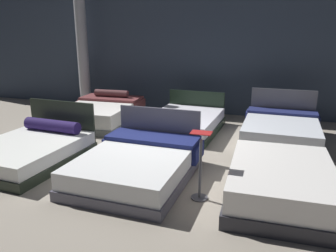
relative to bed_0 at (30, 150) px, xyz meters
name	(u,v)px	position (x,y,z in m)	size (l,w,h in m)	color
ground_plane	(161,155)	(2.14, 1.05, -0.23)	(18.00, 18.00, 0.02)	gray
showroom_back_wall	(204,51)	(2.14, 4.67, 1.53)	(18.00, 0.06, 3.50)	#333D4C
bed_0	(30,150)	(0.00, 0.00, 0.00)	(1.73, 2.13, 0.94)	black
bed_1	(138,164)	(2.13, -0.02, 0.01)	(1.74, 2.18, 0.94)	#514F5C
bed_2	(281,183)	(4.31, -0.08, 0.03)	(1.50, 2.06, 0.51)	#27272D
bed_3	(101,113)	(-0.06, 2.71, 0.05)	(1.75, 2.22, 0.76)	#525756
bed_4	(184,122)	(2.15, 2.71, -0.01)	(1.65, 2.18, 0.79)	black
bed_5	(281,130)	(4.31, 2.69, 0.02)	(1.64, 2.12, 0.96)	#59575D
price_sign	(200,174)	(3.23, -0.41, 0.16)	(0.28, 0.24, 0.98)	#3F3F44
support_pillar	(83,50)	(-1.34, 4.07, 1.53)	(0.32, 0.32, 3.50)	#99999E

